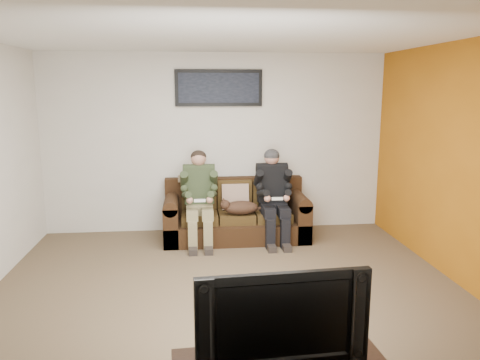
{
  "coord_description": "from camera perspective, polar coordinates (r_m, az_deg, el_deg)",
  "views": [
    {
      "loc": [
        -0.36,
        -4.59,
        2.09
      ],
      "look_at": [
        0.24,
        1.2,
        0.95
      ],
      "focal_mm": 35.0,
      "sensor_mm": 36.0,
      "label": 1
    }
  ],
  "objects": [
    {
      "name": "throw_pillow",
      "position": [
        6.65,
        -0.59,
        -2.04
      ],
      "size": [
        0.38,
        0.18,
        0.38
      ],
      "primitive_type": "cube",
      "rotation": [
        -0.21,
        0.0,
        0.0
      ],
      "color": "#A27F6A",
      "rests_on": "sofa"
    },
    {
      "name": "wall_front",
      "position": [
        2.5,
        2.67,
        -7.38
      ],
      "size": [
        5.0,
        0.0,
        5.0
      ],
      "primitive_type": "plane",
      "rotation": [
        -1.57,
        0.0,
        0.0
      ],
      "color": "beige",
      "rests_on": "ground"
    },
    {
      "name": "person_left",
      "position": [
        6.4,
        -4.99,
        -1.55
      ],
      "size": [
        0.51,
        0.87,
        1.26
      ],
      "color": "#897D55",
      "rests_on": "sofa"
    },
    {
      "name": "floor",
      "position": [
        5.06,
        -1.36,
        -13.34
      ],
      "size": [
        5.0,
        5.0,
        0.0
      ],
      "primitive_type": "plane",
      "color": "brown",
      "rests_on": "ground"
    },
    {
      "name": "television",
      "position": [
        3.02,
        4.8,
        -15.84
      ],
      "size": [
        1.07,
        0.21,
        0.61
      ],
      "primitive_type": "imported",
      "rotation": [
        0.0,
        0.0,
        0.06
      ],
      "color": "black",
      "rests_on": "tv_stand"
    },
    {
      "name": "accent_wall_right",
      "position": [
        5.46,
        25.61,
        1.67
      ],
      "size": [
        0.0,
        4.5,
        4.5
      ],
      "primitive_type": "plane",
      "rotation": [
        1.57,
        0.0,
        -1.57
      ],
      "color": "#A45C10",
      "rests_on": "ground"
    },
    {
      "name": "person_right",
      "position": [
        6.5,
        4.08,
        -1.31
      ],
      "size": [
        0.51,
        0.86,
        1.26
      ],
      "color": "black",
      "rests_on": "sofa"
    },
    {
      "name": "framed_poster",
      "position": [
        6.82,
        -2.6,
        11.15
      ],
      "size": [
        1.25,
        0.05,
        0.52
      ],
      "color": "black",
      "rests_on": "wall_back"
    },
    {
      "name": "ceiling",
      "position": [
        4.63,
        -1.52,
        17.39
      ],
      "size": [
        5.0,
        5.0,
        0.0
      ],
      "primitive_type": "plane",
      "rotation": [
        3.14,
        0.0,
        0.0
      ],
      "color": "silver",
      "rests_on": "ground"
    },
    {
      "name": "wall_right",
      "position": [
        5.47,
        25.7,
        1.67
      ],
      "size": [
        0.0,
        4.5,
        4.5
      ],
      "primitive_type": "plane",
      "rotation": [
        1.57,
        0.0,
        -1.57
      ],
      "color": "beige",
      "rests_on": "ground"
    },
    {
      "name": "sofa",
      "position": [
        6.68,
        -0.55,
        -4.39
      ],
      "size": [
        2.0,
        0.86,
        0.82
      ],
      "color": "black",
      "rests_on": "ground"
    },
    {
      "name": "wall_back",
      "position": [
        6.9,
        -2.92,
        4.49
      ],
      "size": [
        5.0,
        0.0,
        5.0
      ],
      "primitive_type": "plane",
      "rotation": [
        1.57,
        0.0,
        0.0
      ],
      "color": "beige",
      "rests_on": "ground"
    },
    {
      "name": "throw_blanket",
      "position": [
        6.78,
        -5.84,
        0.2
      ],
      "size": [
        0.41,
        0.2,
        0.07
      ],
      "primitive_type": "cube",
      "color": "gray",
      "rests_on": "sofa"
    },
    {
      "name": "cat",
      "position": [
        6.38,
        -0.04,
        -3.36
      ],
      "size": [
        0.66,
        0.26,
        0.24
      ],
      "color": "#472B1C",
      "rests_on": "sofa"
    }
  ]
}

